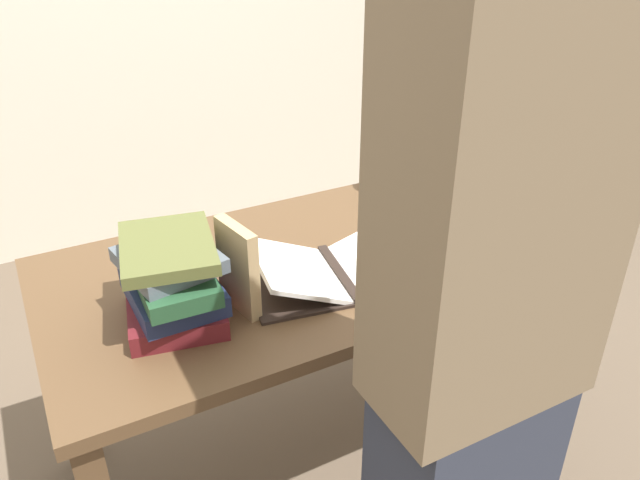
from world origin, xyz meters
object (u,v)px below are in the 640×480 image
(book_standing_upright, at_px, (238,268))
(book_stack_tall, at_px, (172,282))
(reading_lamp, at_px, (429,100))
(coffee_mug, at_px, (413,249))
(open_book, at_px, (339,268))
(person_reader, at_px, (475,370))

(book_standing_upright, bearing_deg, book_stack_tall, 159.14)
(reading_lamp, height_order, coffee_mug, reading_lamp)
(open_book, xyz_separation_m, person_reader, (-0.07, -0.59, 0.14))
(book_stack_tall, distance_m, book_standing_upright, 0.15)
(book_standing_upright, xyz_separation_m, reading_lamp, (0.75, 0.30, 0.21))
(coffee_mug, relative_size, person_reader, 0.06)
(open_book, bearing_deg, coffee_mug, 1.05)
(open_book, xyz_separation_m, book_stack_tall, (-0.42, 0.02, 0.07))
(book_stack_tall, height_order, book_standing_upright, book_standing_upright)
(person_reader, bearing_deg, book_stack_tall, -60.04)
(book_stack_tall, relative_size, person_reader, 0.17)
(open_book, height_order, reading_lamp, reading_lamp)
(book_stack_tall, relative_size, book_standing_upright, 1.38)
(book_stack_tall, height_order, coffee_mug, book_stack_tall)
(book_stack_tall, bearing_deg, open_book, -3.03)
(reading_lamp, bearing_deg, person_reader, -121.91)
(reading_lamp, distance_m, coffee_mug, 0.51)
(open_book, relative_size, person_reader, 0.29)
(open_book, relative_size, reading_lamp, 1.22)
(book_stack_tall, height_order, person_reader, person_reader)
(book_stack_tall, xyz_separation_m, coffee_mug, (0.63, -0.05, -0.06))
(open_book, height_order, coffee_mug, open_book)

